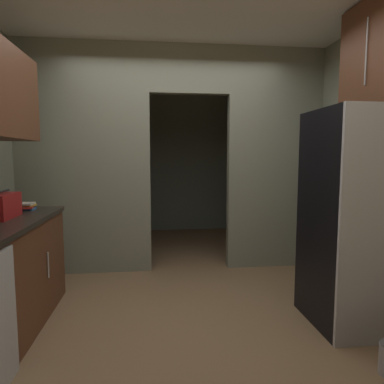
{
  "coord_description": "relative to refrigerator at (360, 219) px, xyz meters",
  "views": [
    {
      "loc": [
        -0.26,
        -2.67,
        1.38
      ],
      "look_at": [
        0.13,
        0.7,
        1.02
      ],
      "focal_mm": 31.83,
      "sensor_mm": 36.0,
      "label": 1
    }
  ],
  "objects": [
    {
      "name": "adjoining_room_shell",
      "position": [
        -1.41,
        3.19,
        0.46
      ],
      "size": [
        3.63,
        2.34,
        2.67
      ],
      "color": "gray",
      "rests_on": "ground"
    },
    {
      "name": "ground",
      "position": [
        -1.41,
        0.13,
        -0.87
      ],
      "size": [
        20.0,
        20.0,
        0.0
      ],
      "primitive_type": "plane",
      "color": "brown"
    },
    {
      "name": "boombox",
      "position": [
        -2.86,
        0.28,
        0.11
      ],
      "size": [
        0.17,
        0.37,
        0.22
      ],
      "color": "maroon",
      "rests_on": "lower_cabinet_run"
    },
    {
      "name": "book_stack",
      "position": [
        -2.81,
        0.69,
        0.05
      ],
      "size": [
        0.13,
        0.17,
        0.07
      ],
      "color": "#2D609E",
      "rests_on": "lower_cabinet_run"
    },
    {
      "name": "kitchen_partition",
      "position": [
        -1.45,
        1.54,
        0.54
      ],
      "size": [
        3.63,
        0.12,
        2.67
      ],
      "color": "gray",
      "rests_on": "ground"
    },
    {
      "name": "kitchen_overhead_slab",
      "position": [
        -1.41,
        0.55,
        1.83
      ],
      "size": [
        4.03,
        6.83,
        0.06
      ],
      "primitive_type": "cube",
      "color": "silver"
    },
    {
      "name": "refrigerator",
      "position": [
        0.0,
        0.0,
        0.0
      ],
      "size": [
        0.75,
        0.74,
        1.75
      ],
      "color": "black",
      "rests_on": "ground"
    }
  ]
}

